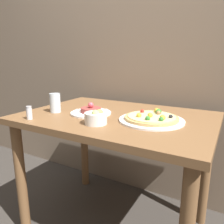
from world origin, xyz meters
TOP-DOWN VIEW (x-y plane):
  - back_wall at (0.00, 0.88)m, footprint 8.00×0.05m
  - dining_table at (0.00, 0.38)m, footprint 1.08×0.76m
  - pizza_plate at (0.22, 0.36)m, footprint 0.34×0.34m
  - tartare_plate at (-0.14, 0.33)m, footprint 0.24×0.24m
  - small_bowl at (-0.00, 0.17)m, footprint 0.11×0.11m
  - drinking_glass at (-0.36, 0.26)m, footprint 0.06×0.06m
  - salt_shaker at (-0.36, 0.07)m, footprint 0.03×0.03m

SIDE VIEW (x-z plane):
  - dining_table at x=0.00m, z-range 0.26..1.02m
  - tartare_plate at x=-0.14m, z-range 0.74..0.81m
  - pizza_plate at x=0.22m, z-range 0.75..0.80m
  - small_bowl at x=0.00m, z-range 0.76..0.83m
  - salt_shaker at x=-0.36m, z-range 0.76..0.83m
  - drinking_glass at x=-0.36m, z-range 0.76..0.87m
  - back_wall at x=0.00m, z-range 0.00..2.60m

